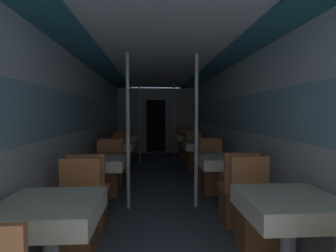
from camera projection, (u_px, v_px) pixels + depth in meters
The scene contains 30 objects.
wall_left at pixel (88, 126), 4.74m from camera, with size 0.05×10.18×2.18m.
wall_right at pixel (229, 125), 4.91m from camera, with size 0.05×10.18×2.18m.
ceiling_panel at pixel (160, 65), 4.77m from camera, with size 2.60×10.18×0.07m.
bulkhead_far at pixel (156, 121), 8.86m from camera, with size 2.54×0.09×2.18m.
dining_table_left_0 at pixel (50, 216), 1.85m from camera, with size 0.69×0.69×0.73m.
chair_left_far_0 at pixel (76, 224), 2.49m from camera, with size 0.40×0.40×0.90m.
dining_table_left_1 at pixel (100, 165), 3.66m from camera, with size 0.69×0.69×0.73m.
chair_left_near_1 at pixel (90, 204), 3.06m from camera, with size 0.40×0.40×0.90m.
chair_left_far_1 at pixel (108, 177), 4.30m from camera, with size 0.40×0.40×0.90m.
support_pole_left_1 at pixel (128, 132), 3.66m from camera, with size 0.05×0.05×2.18m.
dining_table_left_2 at pixel (117, 148), 5.47m from camera, with size 0.69×0.69×0.73m.
chair_left_near_2 at pixel (113, 170), 4.86m from camera, with size 0.40×0.40×0.90m.
chair_left_far_2 at pixel (121, 158), 6.10m from camera, with size 0.40×0.40×0.90m.
dining_table_left_3 at pixel (126, 139), 7.27m from camera, with size 0.69×0.69×0.73m.
chair_left_near_3 at pixel (123, 154), 6.67m from camera, with size 0.40×0.40×0.90m.
chair_left_far_3 at pixel (128, 148), 7.91m from camera, with size 0.40×0.40×0.90m.
support_pole_left_3 at pixel (140, 122), 7.27m from camera, with size 0.05×0.05×2.18m.
dining_table_right_0 at pixel (289, 210), 1.96m from camera, with size 0.69×0.69×0.73m.
chair_right_far_0 at pixel (255, 219), 2.60m from camera, with size 0.40×0.40×0.90m.
dining_table_right_1 at pixel (223, 163), 3.77m from camera, with size 0.69×0.69×0.73m.
chair_right_near_1 at pixel (237, 200), 3.17m from camera, with size 0.40×0.40×0.90m.
chair_right_far_1 at pixel (213, 176), 4.41m from camera, with size 0.40×0.40×0.90m.
support_pole_right_1 at pixel (196, 131), 3.72m from camera, with size 0.05×0.05×2.18m.
dining_table_right_2 at pixel (200, 147), 5.58m from camera, with size 0.69×0.69×0.73m.
chair_right_near_2 at pixel (206, 169), 4.97m from camera, with size 0.40×0.40×0.90m.
chair_right_far_2 at pixel (195, 158), 6.21m from camera, with size 0.40×0.40×0.90m.
dining_table_right_3 at pixel (188, 139), 7.38m from camera, with size 0.69×0.69×0.73m.
chair_right_near_3 at pixel (191, 154), 6.78m from camera, with size 0.40×0.40×0.90m.
chair_right_far_3 at pixel (185, 147), 8.02m from camera, with size 0.40×0.40×0.90m.
support_pole_right_3 at pixel (174, 122), 7.34m from camera, with size 0.05×0.05×2.18m.
Camera 1 is at (-0.16, -1.13, 1.35)m, focal length 28.00 mm.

